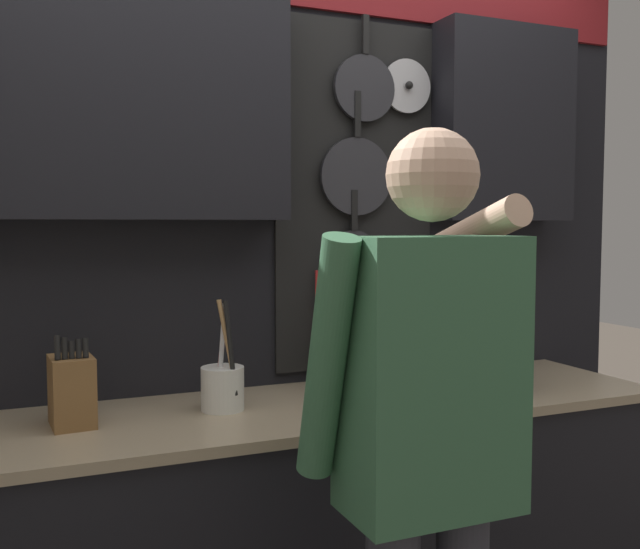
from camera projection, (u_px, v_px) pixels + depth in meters
name	position (u px, v px, depth m)	size (l,w,h in m)	color
base_cabinet_counter	(322.00, 544.00, 2.22)	(2.22, 0.61, 0.89)	black
back_wall_unit	(282.00, 214.00, 2.38)	(2.79, 0.20, 2.40)	black
microwave	(431.00, 342.00, 2.37)	(0.51, 0.39, 0.31)	black
knife_block	(72.00, 390.00, 1.93)	(0.12, 0.16, 0.26)	brown
utensil_crock	(223.00, 385.00, 2.10)	(0.13, 0.13, 0.33)	white
person	(427.00, 432.00, 1.58)	(0.54, 0.64, 1.64)	#383842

